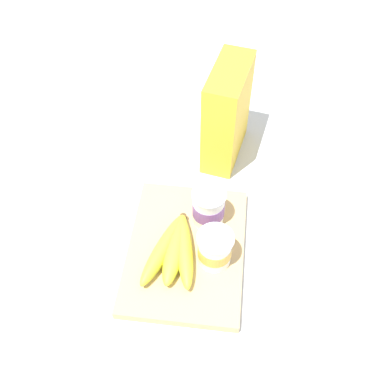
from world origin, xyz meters
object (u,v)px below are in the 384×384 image
Objects in this scene: cutting_board at (186,250)px; yogurt_cup_back at (215,249)px; cereal_box at (227,114)px; banana_bunch at (175,249)px; yogurt_cup_front at (208,207)px.

yogurt_cup_back reaches higher than cutting_board.
cereal_box reaches higher than cutting_board.
banana_bunch is (-0.00, -0.08, -0.02)m from yogurt_cup_back.
yogurt_cup_back is 0.08m from banana_bunch.
yogurt_cup_front is (-0.08, 0.04, 0.05)m from cutting_board.
banana_bunch is (0.32, -0.08, -0.08)m from cereal_box.
yogurt_cup_front reaches higher than cutting_board.
cutting_board is 0.33m from cereal_box.
banana_bunch is (0.09, -0.06, -0.02)m from yogurt_cup_front.
cereal_box is 0.34m from banana_bunch.
cereal_box is 0.24m from yogurt_cup_front.
cutting_board is at bearing -26.65° from yogurt_cup_front.
cereal_box reaches higher than banana_bunch.
yogurt_cup_front reaches higher than yogurt_cup_back.
yogurt_cup_back reaches higher than banana_bunch.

